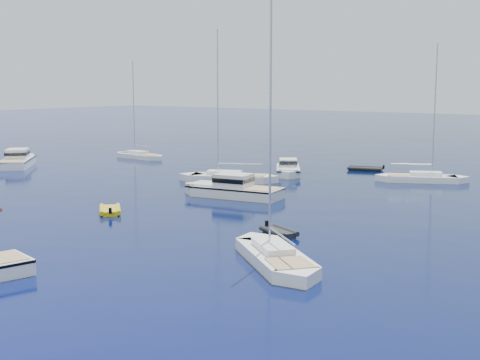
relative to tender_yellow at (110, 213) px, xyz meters
name	(u,v)px	position (x,y,z in m)	size (l,w,h in m)	color
ground	(99,282)	(13.31, -13.07, 0.00)	(400.00, 400.00, 0.00)	#081054
motor_cruiser_centre	(231,197)	(3.43, 11.70, 0.00)	(3.18, 10.40, 2.73)	silver
motor_cruiser_far_l	(18,166)	(-31.75, 13.81, 0.00)	(3.27, 10.68, 2.80)	white
motor_cruiser_horizon	(288,174)	(-0.24, 27.38, 0.00)	(2.64, 8.64, 2.27)	silver
sailboat_mid_r	(275,263)	(18.82, -4.63, 0.00)	(2.77, 10.66, 15.67)	white
sailboat_mid_l	(228,182)	(-2.44, 18.98, 0.00)	(2.91, 11.18, 16.44)	silver
sailboat_centre	(422,182)	(14.17, 30.89, 0.00)	(2.64, 10.14, 14.91)	white
sailboat_far_l	(139,158)	(-25.47, 28.89, 0.00)	(2.46, 9.45, 13.89)	silver
tender_yellow	(110,213)	(0.00, 0.00, 0.00)	(2.00, 3.65, 0.95)	#DCBA0C
tender_grey_near	(279,235)	(15.18, 1.43, 0.00)	(1.72, 3.03, 0.95)	black
tender_grey_far	(365,170)	(5.45, 35.67, 0.00)	(2.29, 4.29, 0.95)	black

